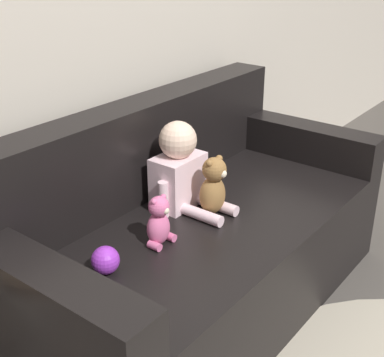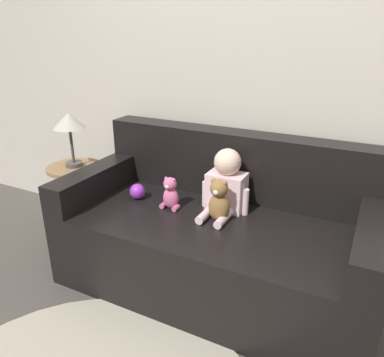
% 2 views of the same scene
% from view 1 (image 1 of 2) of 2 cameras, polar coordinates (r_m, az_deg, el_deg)
% --- Properties ---
extents(ground_plane, '(12.00, 12.00, 0.00)m').
position_cam_1_polar(ground_plane, '(2.50, 1.07, -13.28)').
color(ground_plane, '#4C4742').
extents(couch, '(1.80, 0.87, 0.89)m').
position_cam_1_polar(couch, '(2.34, 0.12, -6.67)').
color(couch, black).
rests_on(couch, ground_plane).
extents(person_baby, '(0.29, 0.34, 0.38)m').
position_cam_1_polar(person_baby, '(2.25, -1.24, 0.87)').
color(person_baby, silver).
rests_on(person_baby, couch).
extents(teddy_bear_brown, '(0.12, 0.12, 0.25)m').
position_cam_1_polar(teddy_bear_brown, '(2.20, 2.28, -0.81)').
color(teddy_bear_brown, olive).
rests_on(teddy_bear_brown, couch).
extents(plush_toy_side, '(0.12, 0.09, 0.20)m').
position_cam_1_polar(plush_toy_side, '(2.00, -3.55, -4.65)').
color(plush_toy_side, '#DB6699').
rests_on(plush_toy_side, couch).
extents(toy_ball, '(0.10, 0.10, 0.10)m').
position_cam_1_polar(toy_ball, '(1.88, -9.22, -8.59)').
color(toy_ball, purple).
rests_on(toy_ball, couch).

